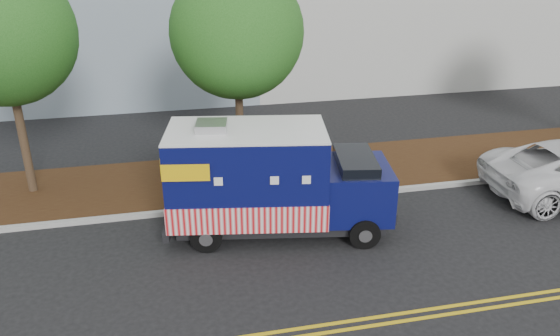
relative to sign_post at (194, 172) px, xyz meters
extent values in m
plane|color=black|center=(1.90, -1.73, -1.20)|extent=(120.00, 120.00, 0.00)
cube|color=#9E9E99|center=(1.90, -0.33, -1.12)|extent=(120.00, 0.18, 0.15)
cube|color=#32190E|center=(1.90, 1.77, -1.12)|extent=(120.00, 4.00, 0.15)
cube|color=gold|center=(1.90, -6.18, -1.19)|extent=(120.00, 0.10, 0.01)
cube|color=gold|center=(1.90, -6.43, -1.19)|extent=(120.00, 0.10, 0.01)
cylinder|color=#38281C|center=(-5.12, 2.05, 0.85)|extent=(0.26, 0.26, 4.10)
sphere|color=#1D5518|center=(-5.12, 2.05, 3.96)|extent=(4.21, 4.21, 4.21)
cylinder|color=#38281C|center=(1.70, 1.95, 0.76)|extent=(0.26, 0.26, 3.93)
sphere|color=#1D5518|center=(1.70, 1.95, 3.78)|extent=(4.21, 4.21, 4.21)
cube|color=#473828|center=(0.00, 0.00, 0.00)|extent=(0.06, 0.06, 2.40)
cube|color=black|center=(2.24, -1.93, -0.78)|extent=(5.89, 2.85, 0.28)
cube|color=#0A0D47|center=(1.34, -1.78, 0.61)|extent=(4.57, 3.01, 2.42)
cube|color=red|center=(1.34, -1.78, -0.24)|extent=(4.62, 3.07, 0.76)
cube|color=white|center=(1.34, -1.78, 1.84)|extent=(4.57, 3.01, 0.06)
cube|color=#B7B7BA|center=(0.45, -1.62, 1.97)|extent=(0.93, 0.93, 0.22)
cube|color=#0A0D47|center=(4.32, -2.29, 0.06)|extent=(2.16, 2.44, 1.41)
cube|color=black|center=(4.27, -2.28, 0.73)|extent=(1.33, 2.11, 0.65)
cube|color=black|center=(5.24, -2.45, -0.41)|extent=(0.42, 2.00, 0.30)
cube|color=black|center=(-0.79, -1.41, -0.75)|extent=(0.57, 2.26, 0.28)
cube|color=#B7B7BA|center=(-0.76, -1.41, 0.66)|extent=(0.35, 1.79, 1.91)
cube|color=#B7B7BA|center=(1.85, -0.65, 0.66)|extent=(1.79, 0.35, 1.11)
cube|color=yellow|center=(-0.35, -2.70, 1.17)|extent=(1.19, 0.23, 0.45)
cube|color=yellow|center=(0.06, -0.34, 1.17)|extent=(1.19, 0.23, 0.45)
cylinder|color=black|center=(4.25, -3.32, -0.78)|extent=(0.88, 0.42, 0.85)
cylinder|color=black|center=(4.60, -1.30, -0.78)|extent=(0.88, 0.42, 0.85)
cylinder|color=black|center=(0.08, -2.60, -0.78)|extent=(0.88, 0.42, 0.85)
cylinder|color=black|center=(0.43, -0.58, -0.78)|extent=(0.88, 0.42, 0.85)
camera|label=1|loc=(-0.71, -15.28, 6.67)|focal=35.00mm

